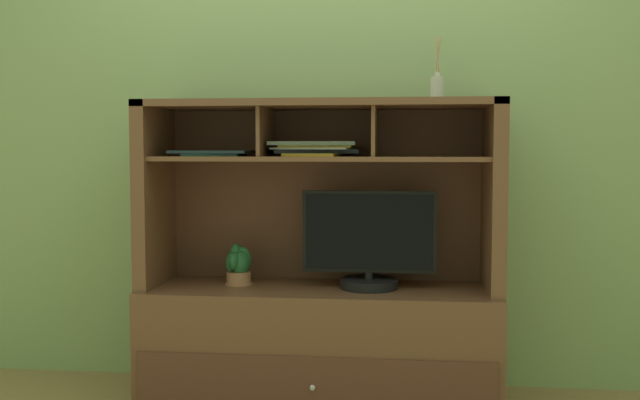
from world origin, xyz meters
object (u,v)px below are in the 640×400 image
at_px(media_console, 320,309).
at_px(diffuser_bottle, 437,87).
at_px(potted_orchid, 239,265).
at_px(magazine_stack_centre, 316,148).
at_px(tv_monitor, 369,246).
at_px(magazine_stack_left, 214,153).

height_order(media_console, diffuser_bottle, diffuser_bottle).
bearing_deg(media_console, potted_orchid, 178.43).
xyz_separation_m(media_console, potted_orchid, (-0.37, 0.01, 0.19)).
bearing_deg(magazine_stack_centre, tv_monitor, -3.13).
bearing_deg(diffuser_bottle, magazine_stack_left, -179.23).
bearing_deg(magazine_stack_left, potted_orchid, 6.54).
height_order(potted_orchid, diffuser_bottle, diffuser_bottle).
distance_m(tv_monitor, magazine_stack_centre, 0.48).
relative_size(tv_monitor, magazine_stack_left, 1.70).
xyz_separation_m(tv_monitor, magazine_stack_left, (-0.69, 0.01, 0.40)).
xyz_separation_m(potted_orchid, diffuser_bottle, (0.87, 0.00, 0.78)).
relative_size(media_console, potted_orchid, 8.49).
bearing_deg(tv_monitor, diffuser_bottle, 5.58).
relative_size(magazine_stack_centre, diffuser_bottle, 1.42).
distance_m(tv_monitor, magazine_stack_left, 0.79).
height_order(tv_monitor, magazine_stack_left, magazine_stack_left).
bearing_deg(tv_monitor, magazine_stack_left, 178.76).
height_order(media_console, tv_monitor, media_console).
bearing_deg(magazine_stack_left, media_console, 0.26).
bearing_deg(media_console, magazine_stack_left, -179.74).
distance_m(media_console, tv_monitor, 0.36).
bearing_deg(media_console, magazine_stack_centre, -167.51).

